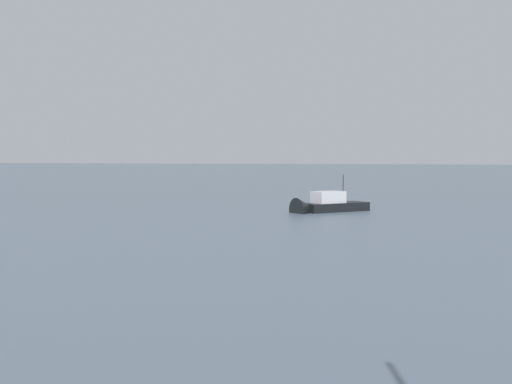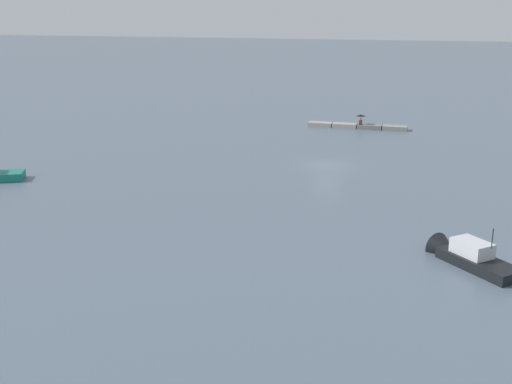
# 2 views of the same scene
# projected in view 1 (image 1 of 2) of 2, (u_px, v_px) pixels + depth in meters

# --- Properties ---
(motorboat_black_mid) EXTENTS (5.50, 5.57, 3.36)m
(motorboat_black_mid) POSITION_uv_depth(u_px,v_px,m) (324.00, 207.00, 50.52)
(motorboat_black_mid) COLOR black
(motorboat_black_mid) RESTS_ON ground_plane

